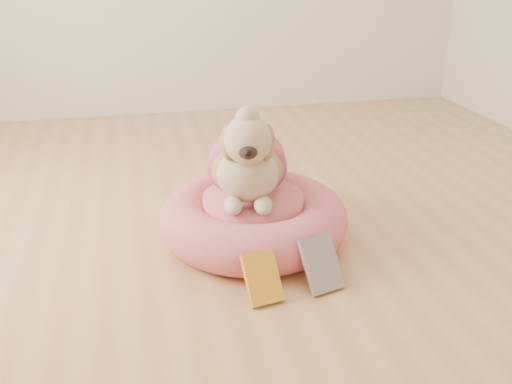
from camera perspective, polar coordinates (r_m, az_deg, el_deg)
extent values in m
plane|color=tan|center=(2.13, 0.59, -7.57)|extent=(4.50, 4.50, 0.00)
cylinder|color=#E65A74|center=(2.30, -0.28, -3.43)|extent=(0.55, 0.55, 0.11)
torus|color=#E65A74|center=(2.28, -0.28, -2.54)|extent=(0.75, 0.75, 0.19)
cylinder|color=#E65A74|center=(2.26, -0.28, -1.50)|extent=(0.40, 0.40, 0.10)
cube|color=yellow|center=(1.92, 0.63, -8.59)|extent=(0.14, 0.14, 0.16)
cube|color=white|center=(1.99, 6.54, -7.15)|extent=(0.16, 0.16, 0.17)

